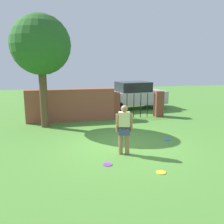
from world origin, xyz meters
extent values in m
plane|color=#4C8433|center=(0.00, 0.00, 0.00)|extent=(40.00, 40.00, 0.00)
cube|color=brown|center=(-1.50, 4.31, 0.81)|extent=(4.40, 0.50, 1.62)
cylinder|color=brown|center=(-2.76, 3.36, 1.48)|extent=(0.35, 0.35, 2.97)
sphere|color=#286023|center=(-2.76, 3.36, 3.69)|extent=(2.62, 2.62, 2.62)
cylinder|color=#9E704C|center=(0.00, -0.78, 0.42)|extent=(0.14, 0.14, 0.85)
cylinder|color=#9E704C|center=(-0.21, -0.73, 0.42)|extent=(0.14, 0.14, 0.85)
cube|color=#3F4C72|center=(-0.10, -0.75, 0.80)|extent=(0.40, 0.30, 0.28)
cube|color=beige|center=(-0.10, -0.75, 1.12)|extent=(0.40, 0.30, 0.55)
sphere|color=#9E704C|center=(-0.10, -0.75, 1.51)|extent=(0.22, 0.22, 0.22)
cylinder|color=#9E704C|center=(0.12, -0.80, 1.05)|extent=(0.09, 0.09, 0.58)
cylinder|color=#9E704C|center=(-0.32, -0.70, 1.05)|extent=(0.09, 0.09, 0.58)
cube|color=brown|center=(0.80, 4.31, 0.70)|extent=(0.44, 0.44, 1.40)
cube|color=brown|center=(3.27, 4.31, 0.70)|extent=(0.44, 0.44, 1.40)
cylinder|color=black|center=(1.07, 4.31, 0.65)|extent=(0.04, 0.04, 1.30)
cylinder|color=black|center=(1.46, 4.31, 0.65)|extent=(0.04, 0.04, 1.30)
cylinder|color=black|center=(1.84, 4.31, 0.65)|extent=(0.04, 0.04, 1.30)
cylinder|color=black|center=(2.23, 4.31, 0.65)|extent=(0.04, 0.04, 1.30)
cylinder|color=black|center=(2.62, 4.31, 0.65)|extent=(0.04, 0.04, 1.30)
cylinder|color=black|center=(3.00, 4.31, 0.65)|extent=(0.04, 0.04, 1.30)
cube|color=#B7B7BC|center=(2.58, 6.79, 0.72)|extent=(4.40, 2.27, 0.80)
cube|color=#1E2328|center=(2.58, 6.79, 1.42)|extent=(2.19, 1.76, 0.60)
cylinder|color=black|center=(1.35, 5.76, 0.32)|extent=(0.66, 0.31, 0.64)
cylinder|color=black|center=(1.11, 7.44, 0.32)|extent=(0.66, 0.31, 0.64)
cylinder|color=black|center=(4.05, 6.14, 0.32)|extent=(0.66, 0.31, 0.64)
cylinder|color=black|center=(3.81, 7.82, 0.32)|extent=(0.66, 0.31, 0.64)
cylinder|color=purple|center=(-0.80, -1.48, 0.01)|extent=(0.27, 0.27, 0.02)
cylinder|color=blue|center=(1.93, 0.33, 0.01)|extent=(0.27, 0.27, 0.02)
cylinder|color=yellow|center=(0.51, -2.31, 0.01)|extent=(0.27, 0.27, 0.02)
camera|label=1|loc=(-2.15, -8.04, 2.95)|focal=39.22mm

